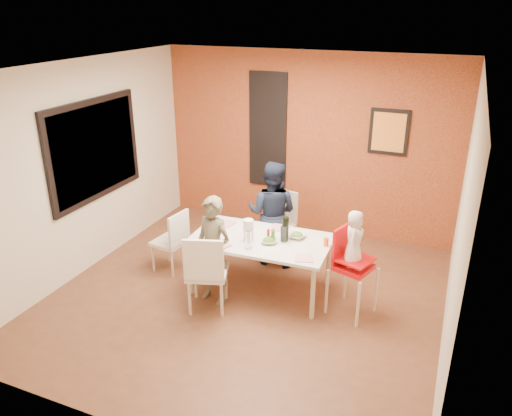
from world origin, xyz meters
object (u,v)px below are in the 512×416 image
at_px(high_chair, 350,263).
at_px(child_far, 272,213).
at_px(dining_table, 261,243).
at_px(wine_bottle, 285,229).
at_px(paper_towel_roll, 248,230).
at_px(chair_far, 279,220).
at_px(toddler, 354,239).
at_px(child_near, 213,251).
at_px(chair_left, 174,238).
at_px(chair_near, 206,270).

bearing_deg(high_chair, child_far, 75.94).
distance_m(dining_table, wine_bottle, 0.36).
distance_m(child_far, paper_towel_roll, 0.84).
distance_m(high_chair, child_far, 1.46).
height_order(chair_far, toddler, toddler).
height_order(child_near, child_far, child_far).
bearing_deg(child_far, high_chair, 144.90).
height_order(chair_left, high_chair, high_chair).
height_order(chair_far, paper_towel_roll, paper_towel_roll).
bearing_deg(paper_towel_roll, wine_bottle, 22.87).
bearing_deg(chair_left, dining_table, 98.30).
distance_m(dining_table, child_far, 0.74).
xyz_separation_m(child_near, wine_bottle, (0.70, 0.51, 0.19)).
relative_size(chair_near, chair_left, 1.15).
xyz_separation_m(dining_table, wine_bottle, (0.28, 0.06, 0.21)).
distance_m(high_chair, wine_bottle, 0.85).
bearing_deg(wine_bottle, chair_near, -131.99).
relative_size(chair_near, high_chair, 0.93).
relative_size(chair_near, child_far, 0.67).
distance_m(child_near, toddler, 1.61).
relative_size(dining_table, chair_far, 1.82).
relative_size(child_near, child_far, 0.92).
distance_m(high_chair, paper_towel_roll, 1.23).
bearing_deg(dining_table, chair_far, 97.02).
bearing_deg(chair_far, paper_towel_roll, -76.98).
bearing_deg(chair_far, high_chair, -27.12).
height_order(chair_left, child_far, child_far).
bearing_deg(paper_towel_roll, child_near, -131.71).
bearing_deg(chair_near, child_near, -102.09).
bearing_deg(wine_bottle, paper_towel_roll, -157.13).
relative_size(child_far, paper_towel_roll, 5.32).
bearing_deg(high_chair, child_near, 122.59).
distance_m(dining_table, toddler, 1.17).
relative_size(high_chair, paper_towel_roll, 3.85).
height_order(child_near, wine_bottle, child_near).
height_order(dining_table, high_chair, high_chair).
bearing_deg(chair_left, high_chair, 96.69).
height_order(wine_bottle, paper_towel_roll, wine_bottle).
height_order(chair_left, toddler, toddler).
distance_m(child_near, child_far, 1.20).
xyz_separation_m(dining_table, child_far, (-0.14, 0.73, 0.09)).
bearing_deg(toddler, child_far, 55.18).
height_order(dining_table, paper_towel_roll, paper_towel_roll).
height_order(chair_left, child_near, child_near).
xyz_separation_m(child_near, child_far, (0.28, 1.17, 0.06)).
xyz_separation_m(chair_far, wine_bottle, (0.40, -0.90, 0.32)).
xyz_separation_m(chair_far, toddler, (1.24, -1.04, 0.42)).
relative_size(dining_table, chair_near, 1.75).
bearing_deg(paper_towel_roll, chair_left, 175.13).
xyz_separation_m(dining_table, child_near, (-0.42, -0.44, 0.03)).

